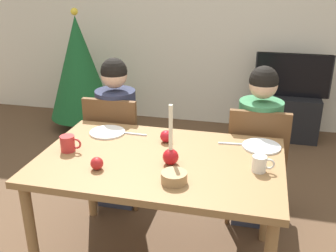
# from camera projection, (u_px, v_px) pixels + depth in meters

# --- Properties ---
(back_wall) EXTENTS (6.40, 0.10, 2.60)m
(back_wall) POSITION_uv_depth(u_px,v_px,m) (218.00, 13.00, 4.38)
(back_wall) COLOR beige
(back_wall) RESTS_ON ground
(dining_table) EXTENTS (1.40, 0.90, 0.75)m
(dining_table) POSITION_uv_depth(u_px,v_px,m) (160.00, 171.00, 2.27)
(dining_table) COLOR olive
(dining_table) RESTS_ON ground
(chair_left) EXTENTS (0.40, 0.40, 0.90)m
(chair_left) POSITION_uv_depth(u_px,v_px,m) (116.00, 144.00, 2.99)
(chair_left) COLOR brown
(chair_left) RESTS_ON ground
(chair_right) EXTENTS (0.40, 0.40, 0.90)m
(chair_right) POSITION_uv_depth(u_px,v_px,m) (256.00, 159.00, 2.76)
(chair_right) COLOR brown
(chair_right) RESTS_ON ground
(person_left_child) EXTENTS (0.30, 0.30, 1.17)m
(person_left_child) POSITION_uv_depth(u_px,v_px,m) (117.00, 136.00, 3.00)
(person_left_child) COLOR #33384C
(person_left_child) RESTS_ON ground
(person_right_child) EXTENTS (0.30, 0.30, 1.17)m
(person_right_child) POSITION_uv_depth(u_px,v_px,m) (257.00, 149.00, 2.77)
(person_right_child) COLOR #33384C
(person_right_child) RESTS_ON ground
(tv_stand) EXTENTS (0.64, 0.40, 0.48)m
(tv_stand) POSITION_uv_depth(u_px,v_px,m) (288.00, 117.00, 4.32)
(tv_stand) COLOR black
(tv_stand) RESTS_ON ground
(tv) EXTENTS (0.79, 0.05, 0.46)m
(tv) POSITION_uv_depth(u_px,v_px,m) (293.00, 75.00, 4.14)
(tv) COLOR black
(tv) RESTS_ON tv_stand
(christmas_tree) EXTENTS (0.73, 0.73, 1.37)m
(christmas_tree) POSITION_uv_depth(u_px,v_px,m) (79.00, 68.00, 4.43)
(christmas_tree) COLOR brown
(christmas_tree) RESTS_ON ground
(candle_centerpiece) EXTENTS (0.09, 0.09, 0.35)m
(candle_centerpiece) POSITION_uv_depth(u_px,v_px,m) (171.00, 153.00, 2.15)
(candle_centerpiece) COLOR red
(candle_centerpiece) RESTS_ON dining_table
(plate_left) EXTENTS (0.23, 0.23, 0.01)m
(plate_left) POSITION_uv_depth(u_px,v_px,m) (107.00, 132.00, 2.58)
(plate_left) COLOR white
(plate_left) RESTS_ON dining_table
(plate_right) EXTENTS (0.23, 0.23, 0.01)m
(plate_right) POSITION_uv_depth(u_px,v_px,m) (261.00, 146.00, 2.38)
(plate_right) COLOR silver
(plate_right) RESTS_ON dining_table
(mug_left) EXTENTS (0.13, 0.09, 0.10)m
(mug_left) POSITION_uv_depth(u_px,v_px,m) (68.00, 143.00, 2.31)
(mug_left) COLOR #B72D2D
(mug_left) RESTS_ON dining_table
(mug_right) EXTENTS (0.12, 0.08, 0.09)m
(mug_right) POSITION_uv_depth(u_px,v_px,m) (260.00, 164.00, 2.08)
(mug_right) COLOR silver
(mug_right) RESTS_ON dining_table
(fork_left) EXTENTS (0.18, 0.02, 0.01)m
(fork_left) POSITION_uv_depth(u_px,v_px,m) (133.00, 134.00, 2.56)
(fork_left) COLOR silver
(fork_left) RESTS_ON dining_table
(fork_right) EXTENTS (0.18, 0.03, 0.01)m
(fork_right) POSITION_uv_depth(u_px,v_px,m) (233.00, 144.00, 2.42)
(fork_right) COLOR silver
(fork_right) RESTS_ON dining_table
(bowl_walnuts) EXTENTS (0.13, 0.13, 0.06)m
(bowl_walnuts) POSITION_uv_depth(u_px,v_px,m) (174.00, 177.00, 1.98)
(bowl_walnuts) COLOR #99754C
(bowl_walnuts) RESTS_ON dining_table
(apple_near_candle) EXTENTS (0.08, 0.08, 0.08)m
(apple_near_candle) POSITION_uv_depth(u_px,v_px,m) (166.00, 136.00, 2.44)
(apple_near_candle) COLOR red
(apple_near_candle) RESTS_ON dining_table
(apple_by_left_plate) EXTENTS (0.07, 0.07, 0.07)m
(apple_by_left_plate) POSITION_uv_depth(u_px,v_px,m) (97.00, 163.00, 2.10)
(apple_by_left_plate) COLOR #AC1E1F
(apple_by_left_plate) RESTS_ON dining_table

